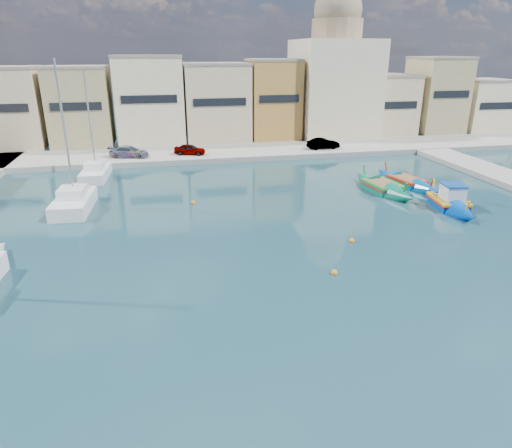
{
  "coord_description": "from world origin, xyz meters",
  "views": [
    {
      "loc": [
        -13.14,
        -19.23,
        11.21
      ],
      "look_at": [
        -7.75,
        6.0,
        1.4
      ],
      "focal_mm": 32.0,
      "sensor_mm": 36.0,
      "label": 1
    }
  ],
  "objects_px": {
    "yacht_midnorth": "(79,197)",
    "yacht_north": "(99,170)",
    "luzzu_green": "(382,188)",
    "luzzu_cyan_mid": "(406,183)",
    "luzzu_blue_cabin": "(448,202)",
    "church_block": "(334,74)"
  },
  "relations": [
    {
      "from": "yacht_midnorth",
      "to": "yacht_north",
      "type": "bearing_deg",
      "value": 86.55
    },
    {
      "from": "luzzu_green",
      "to": "yacht_north",
      "type": "height_order",
      "value": "yacht_north"
    },
    {
      "from": "luzzu_green",
      "to": "yacht_midnorth",
      "type": "xyz_separation_m",
      "value": [
        -24.83,
        2.03,
        0.17
      ]
    },
    {
      "from": "luzzu_cyan_mid",
      "to": "yacht_midnorth",
      "type": "distance_m",
      "value": 27.78
    },
    {
      "from": "luzzu_cyan_mid",
      "to": "luzzu_green",
      "type": "xyz_separation_m",
      "value": [
        -2.94,
        -1.19,
        0.03
      ]
    },
    {
      "from": "luzzu_cyan_mid",
      "to": "luzzu_green",
      "type": "distance_m",
      "value": 3.17
    },
    {
      "from": "luzzu_blue_cabin",
      "to": "luzzu_green",
      "type": "distance_m",
      "value": 5.8
    },
    {
      "from": "church_block",
      "to": "luzzu_cyan_mid",
      "type": "relative_size",
      "value": 2.22
    },
    {
      "from": "luzzu_cyan_mid",
      "to": "luzzu_green",
      "type": "bearing_deg",
      "value": -157.9
    },
    {
      "from": "church_block",
      "to": "yacht_midnorth",
      "type": "xyz_separation_m",
      "value": [
        -29.62,
        -22.86,
        -7.95
      ]
    },
    {
      "from": "yacht_north",
      "to": "yacht_midnorth",
      "type": "distance_m",
      "value": 9.15
    },
    {
      "from": "yacht_north",
      "to": "yacht_midnorth",
      "type": "relative_size",
      "value": 0.89
    },
    {
      "from": "luzzu_green",
      "to": "yacht_north",
      "type": "bearing_deg",
      "value": 155.3
    },
    {
      "from": "luzzu_cyan_mid",
      "to": "yacht_midnorth",
      "type": "xyz_separation_m",
      "value": [
        -27.77,
        0.84,
        0.2
      ]
    },
    {
      "from": "luzzu_blue_cabin",
      "to": "luzzu_cyan_mid",
      "type": "bearing_deg",
      "value": 90.39
    },
    {
      "from": "luzzu_cyan_mid",
      "to": "yacht_north",
      "type": "xyz_separation_m",
      "value": [
        -27.22,
        9.97,
        0.15
      ]
    },
    {
      "from": "church_block",
      "to": "luzzu_green",
      "type": "xyz_separation_m",
      "value": [
        -4.79,
        -24.89,
        -8.12
      ]
    },
    {
      "from": "luzzu_blue_cabin",
      "to": "luzzu_green",
      "type": "relative_size",
      "value": 0.98
    },
    {
      "from": "church_block",
      "to": "luzzu_cyan_mid",
      "type": "distance_m",
      "value": 25.13
    },
    {
      "from": "luzzu_green",
      "to": "yacht_midnorth",
      "type": "distance_m",
      "value": 24.92
    },
    {
      "from": "church_block",
      "to": "luzzu_green",
      "type": "relative_size",
      "value": 2.19
    },
    {
      "from": "luzzu_blue_cabin",
      "to": "luzzu_green",
      "type": "bearing_deg",
      "value": 120.94
    }
  ]
}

